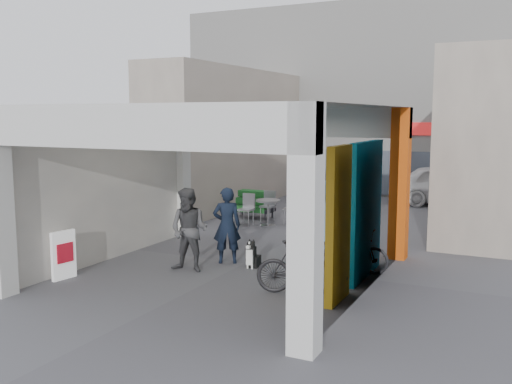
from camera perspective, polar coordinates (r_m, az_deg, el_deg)
The scene contains 21 objects.
ground at distance 12.97m, azimuth -1.17°, elevation -7.16°, with size 90.00×90.00×0.00m, color #515155.
arcade_canopy at distance 11.61m, azimuth -0.68°, elevation 2.64°, with size 6.40×6.45×6.40m.
far_building at distance 25.80m, azimuth 13.35°, elevation 8.94°, with size 18.00×4.08×8.00m.
plaza_bldg_left at distance 21.29m, azimuth -2.73°, elevation 5.44°, with size 2.00×9.00×5.00m, color #B2A493.
plaza_bldg_right at distance 18.71m, azimuth 22.29°, elevation 4.58°, with size 2.00×9.00×5.00m, color #B2A493.
bollard_left at distance 15.70m, azimuth -2.24°, elevation -2.93°, with size 0.09×0.09×0.87m, color #94979C.
bollard_center at distance 14.95m, azimuth 3.50°, elevation -3.36°, with size 0.09×0.09×0.93m, color #94979C.
bollard_right at distance 14.54m, azimuth 8.50°, elevation -3.81°, with size 0.09×0.09×0.90m, color #94979C.
advert_board_near at distance 12.30m, azimuth -18.68°, elevation -5.96°, with size 0.17×0.56×1.00m.
advert_board_far at distance 15.82m, azimuth -6.89°, elevation -2.64°, with size 0.22×0.55×1.00m.
cafe_set at distance 17.61m, azimuth 1.25°, elevation -2.09°, with size 1.57×1.27×0.95m.
produce_stand at distance 18.61m, azimuth -0.27°, elevation -1.53°, with size 1.33×0.72×0.88m.
crate_stack at distance 19.33m, azimuth 10.50°, elevation -1.52°, with size 0.55×0.50×0.56m.
border_collie at distance 12.58m, azimuth -0.38°, elevation -6.42°, with size 0.24×0.47×0.65m.
man_with_dog at distance 12.85m, azimuth -2.93°, elevation -3.35°, with size 0.63×0.41×1.73m, color black.
man_back_turned at distance 12.24m, azimuth -6.70°, elevation -3.79°, with size 0.87×0.68×1.79m, color #444447.
man_elderly at distance 14.07m, azimuth 7.16°, elevation -2.37°, with size 0.86×0.56×1.77m, color #6298BE.
man_crates at distance 19.54m, azimuth 9.53°, elevation 0.68°, with size 1.15×0.48×1.96m, color black.
bicycle_front at distance 12.42m, azimuth 9.29°, elevation -5.77°, with size 0.60×1.73×0.91m, color black.
bicycle_rear at distance 10.73m, azimuth 4.58°, elevation -7.53°, with size 0.48×1.70×1.02m, color black.
white_van at distance 22.36m, azimuth 18.81°, elevation 0.65°, with size 1.78×4.42×1.51m, color white.
Camera 1 is at (5.74, -11.15, 3.31)m, focal length 40.00 mm.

